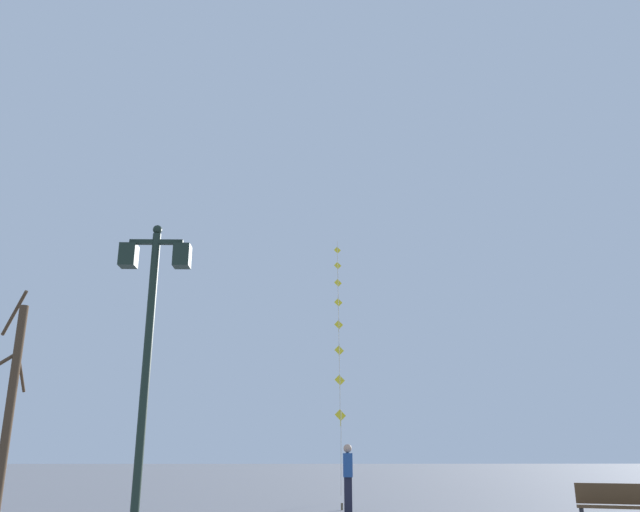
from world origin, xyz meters
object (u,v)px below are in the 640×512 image
at_px(kite_train, 339,330).
at_px(twin_lantern_lamp_post, 150,318).
at_px(park_bench, 619,507).
at_px(bare_tree, 9,402).
at_px(kite_flyer, 348,476).

bearing_deg(kite_train, twin_lantern_lamp_post, -104.44).
xyz_separation_m(kite_train, park_bench, (4.98, -12.21, -5.87)).
bearing_deg(twin_lantern_lamp_post, kite_train, 75.56).
bearing_deg(kite_train, bare_tree, -128.90).
height_order(kite_flyer, park_bench, kite_flyer).
relative_size(kite_train, bare_tree, 2.55).
relative_size(twin_lantern_lamp_post, bare_tree, 0.99).
bearing_deg(park_bench, kite_flyer, 162.49).
xyz_separation_m(twin_lantern_lamp_post, bare_tree, (-4.38, 4.91, -1.00)).
xyz_separation_m(twin_lantern_lamp_post, kite_flyer, (3.72, 7.10, -2.73)).
bearing_deg(bare_tree, kite_flyer, 15.16).
xyz_separation_m(bare_tree, park_bench, (13.27, -1.94, -2.18)).
relative_size(kite_flyer, bare_tree, 0.32).
bearing_deg(bare_tree, kite_train, 51.10).
relative_size(twin_lantern_lamp_post, park_bench, 3.20).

